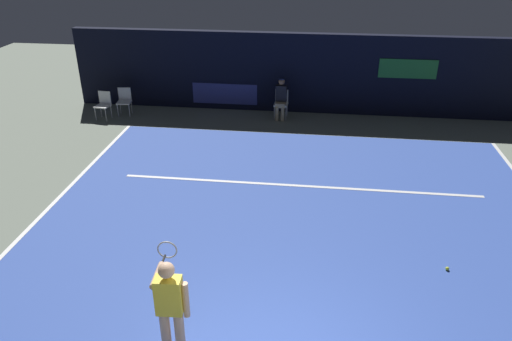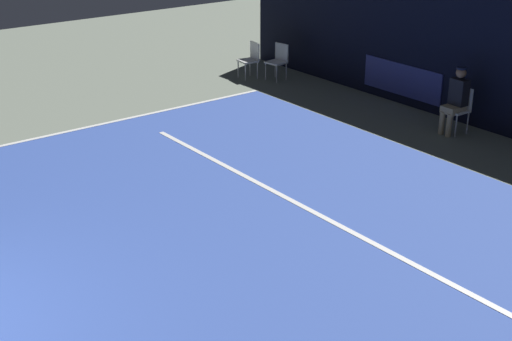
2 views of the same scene
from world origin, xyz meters
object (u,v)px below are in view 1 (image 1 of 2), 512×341
(line_judge_on_chair, at_px, (281,98))
(tennis_ball, at_px, (447,269))
(tennis_player, at_px, (170,306))
(courtside_chair_near, at_px, (103,104))
(courtside_chair_far, at_px, (124,100))

(line_judge_on_chair, bearing_deg, tennis_ball, -64.04)
(tennis_player, xyz_separation_m, courtside_chair_near, (-4.96, 9.30, -0.49))
(tennis_player, xyz_separation_m, courtside_chair_far, (-4.43, 9.75, -0.49))
(line_judge_on_chair, relative_size, courtside_chair_near, 1.50)
(line_judge_on_chair, bearing_deg, tennis_player, -94.14)
(tennis_player, bearing_deg, line_judge_on_chair, 85.86)
(line_judge_on_chair, distance_m, courtside_chair_far, 5.16)
(courtside_chair_far, bearing_deg, tennis_ball, -39.29)
(courtside_chair_far, xyz_separation_m, tennis_ball, (8.79, -7.19, -0.46))
(line_judge_on_chair, bearing_deg, courtside_chair_far, -176.92)
(courtside_chair_far, relative_size, tennis_ball, 12.94)
(line_judge_on_chair, distance_m, courtside_chair_near, 5.73)
(courtside_chair_far, distance_m, tennis_ball, 11.37)
(courtside_chair_near, distance_m, courtside_chair_far, 0.70)
(tennis_player, height_order, line_judge_on_chair, tennis_player)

